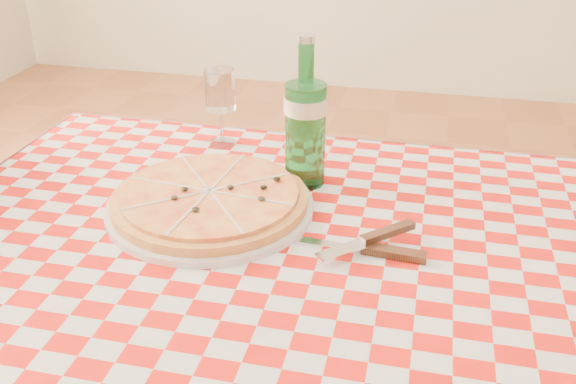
{
  "coord_description": "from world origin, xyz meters",
  "views": [
    {
      "loc": [
        0.19,
        -0.87,
        1.33
      ],
      "look_at": [
        -0.02,
        0.06,
        0.82
      ],
      "focal_mm": 40.0,
      "sensor_mm": 36.0,
      "label": 1
    }
  ],
  "objects_px": {
    "water_bottle": "(306,112)",
    "dining_table": "(291,290)",
    "pizza_plate": "(210,198)",
    "wine_glass": "(221,108)"
  },
  "relations": [
    {
      "from": "water_bottle",
      "to": "dining_table",
      "type": "bearing_deg",
      "value": -83.94
    },
    {
      "from": "pizza_plate",
      "to": "wine_glass",
      "type": "xyz_separation_m",
      "value": [
        -0.07,
        0.28,
        0.06
      ]
    },
    {
      "from": "wine_glass",
      "to": "water_bottle",
      "type": "bearing_deg",
      "value": -33.06
    },
    {
      "from": "dining_table",
      "to": "water_bottle",
      "type": "relative_size",
      "value": 4.17
    },
    {
      "from": "dining_table",
      "to": "pizza_plate",
      "type": "distance_m",
      "value": 0.22
    },
    {
      "from": "pizza_plate",
      "to": "water_bottle",
      "type": "relative_size",
      "value": 1.29
    },
    {
      "from": "water_bottle",
      "to": "wine_glass",
      "type": "distance_m",
      "value": 0.26
    },
    {
      "from": "dining_table",
      "to": "wine_glass",
      "type": "height_order",
      "value": "wine_glass"
    },
    {
      "from": "dining_table",
      "to": "pizza_plate",
      "type": "relative_size",
      "value": 3.24
    },
    {
      "from": "wine_glass",
      "to": "pizza_plate",
      "type": "bearing_deg",
      "value": -76.18
    }
  ]
}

